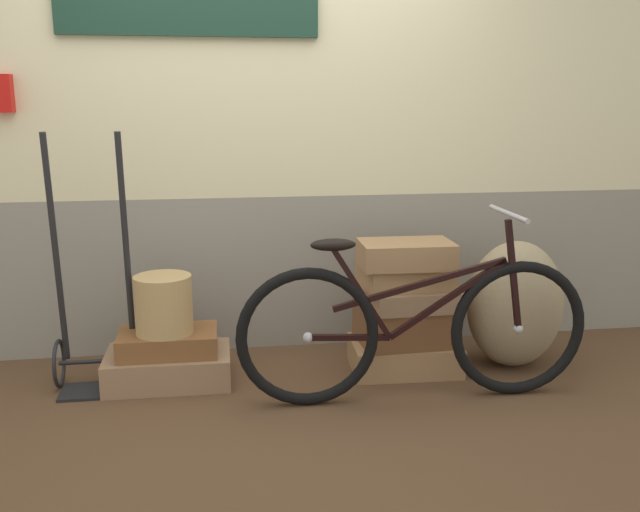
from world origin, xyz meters
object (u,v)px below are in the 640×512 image
at_px(suitcase_1, 168,342).
at_px(suitcase_2, 404,355).
at_px(suitcase_4, 413,298).
at_px(suitcase_0, 169,367).
at_px(suitcase_6, 406,254).
at_px(wicker_basket, 164,304).
at_px(bicycle, 414,329).
at_px(luggage_trolley, 96,327).
at_px(suitcase_3, 405,324).
at_px(burlap_sack, 515,304).
at_px(suitcase_5, 405,275).

relative_size(suitcase_1, suitcase_2, 0.87).
bearing_deg(suitcase_4, suitcase_0, 176.50).
distance_m(suitcase_6, wicker_basket, 1.31).
bearing_deg(suitcase_2, suitcase_6, -110.56).
distance_m(suitcase_0, suitcase_1, 0.14).
bearing_deg(bicycle, suitcase_6, 81.94).
bearing_deg(suitcase_6, suitcase_4, 14.41).
bearing_deg(suitcase_1, suitcase_0, 161.70).
bearing_deg(suitcase_1, suitcase_6, -1.81).
xyz_separation_m(suitcase_1, luggage_trolley, (-0.36, 0.01, 0.10)).
bearing_deg(bicycle, suitcase_3, 80.31).
bearing_deg(suitcase_3, suitcase_2, -119.23).
distance_m(suitcase_4, wicker_basket, 1.34).
xyz_separation_m(suitcase_2, suitcase_4, (0.04, -0.02, 0.34)).
bearing_deg(burlap_sack, suitcase_6, -178.95).
distance_m(suitcase_0, burlap_sack, 1.94).
relative_size(suitcase_3, suitcase_4, 1.08).
xyz_separation_m(suitcase_5, bicycle, (-0.07, -0.42, -0.17)).
relative_size(luggage_trolley, bicycle, 0.75).
distance_m(suitcase_0, suitcase_4, 1.38).
bearing_deg(suitcase_5, suitcase_4, -54.66).
xyz_separation_m(suitcase_2, suitcase_6, (-0.01, -0.03, 0.59)).
bearing_deg(suitcase_6, wicker_basket, -179.76).
height_order(luggage_trolley, burlap_sack, luggage_trolley).
distance_m(suitcase_3, suitcase_6, 0.41).
bearing_deg(wicker_basket, suitcase_5, 1.23).
bearing_deg(wicker_basket, suitcase_6, -1.28).
bearing_deg(suitcase_0, burlap_sack, -0.41).
relative_size(suitcase_0, suitcase_4, 1.38).
height_order(suitcase_0, suitcase_4, suitcase_4).
xyz_separation_m(suitcase_3, bicycle, (-0.07, -0.40, 0.11)).
distance_m(suitcase_1, burlap_sack, 1.92).
xyz_separation_m(suitcase_1, suitcase_6, (1.28, -0.05, 0.44)).
distance_m(suitcase_4, bicycle, 0.39).
bearing_deg(suitcase_4, burlap_sack, -1.85).
xyz_separation_m(suitcase_3, suitcase_6, (-0.02, -0.04, 0.41)).
xyz_separation_m(suitcase_1, suitcase_5, (1.29, 0.01, 0.31)).
relative_size(suitcase_3, suitcase_6, 1.04).
distance_m(suitcase_6, bicycle, 0.47).
relative_size(suitcase_5, suitcase_6, 0.97).
height_order(suitcase_4, wicker_basket, wicker_basket).
height_order(suitcase_6, bicycle, bicycle).
bearing_deg(luggage_trolley, bicycle, -14.76).
bearing_deg(suitcase_6, luggage_trolley, 179.44).
bearing_deg(suitcase_1, suitcase_4, -1.21).
bearing_deg(wicker_basket, suitcase_4, -0.72).
height_order(suitcase_3, suitcase_6, suitcase_6).
xyz_separation_m(suitcase_1, bicycle, (1.23, -0.41, 0.14)).
height_order(suitcase_4, burlap_sack, burlap_sack).
xyz_separation_m(suitcase_2, wicker_basket, (-1.30, -0.01, 0.36)).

